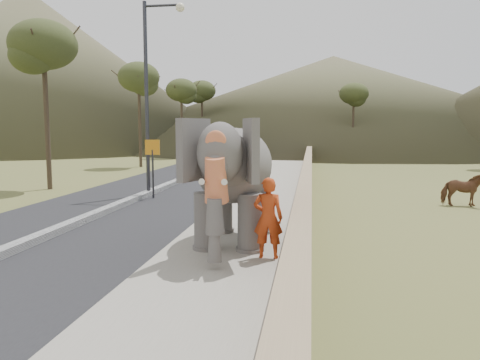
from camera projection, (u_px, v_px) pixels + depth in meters
name	position (u px, v px, depth m)	size (l,w,h in m)	color
ground	(196.00, 306.00, 7.71)	(160.00, 160.00, 0.00)	olive
road	(134.00, 201.00, 18.28)	(7.00, 120.00, 0.03)	black
median	(134.00, 199.00, 18.27)	(0.35, 120.00, 0.22)	black
walkway	(261.00, 203.00, 17.52)	(3.00, 120.00, 0.15)	#9E9687
parapet	(306.00, 191.00, 17.22)	(0.30, 120.00, 1.10)	tan
lamppost	(153.00, 79.00, 19.32)	(1.76, 0.36, 8.00)	#2D2C31
signboard	(153.00, 159.00, 18.83)	(0.60, 0.08, 2.40)	#2D2D33
cow	(463.00, 190.00, 17.17)	(0.67, 1.48, 1.25)	brown
hill_left	(29.00, 69.00, 66.17)	(60.00, 60.00, 22.00)	brown
hill_far	(332.00, 101.00, 74.89)	(80.00, 80.00, 14.00)	brown
elephant_and_man	(235.00, 182.00, 11.32)	(2.28, 4.02, 2.91)	#67625D
motorcyclist	(242.00, 158.00, 33.24)	(1.31, 1.67, 1.74)	maroon
trees	(327.00, 115.00, 35.56)	(47.22, 43.28, 8.40)	#473828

